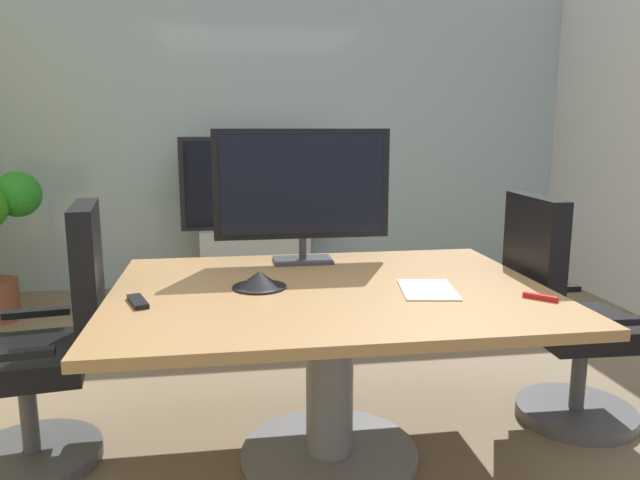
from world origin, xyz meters
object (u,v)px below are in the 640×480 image
object	(u,v)px
remote_control	(138,301)
office_chair_left	(49,359)
wall_display_unit	(255,241)
conference_phone	(259,281)
office_chair_right	(563,330)
conference_table	(329,331)
tv_monitor	(302,188)

from	to	relation	value
remote_control	office_chair_left	bearing A→B (deg)	128.35
wall_display_unit	conference_phone	xyz separation A→B (m)	(-0.10, -2.61, 0.34)
office_chair_right	wall_display_unit	world-z (taller)	wall_display_unit
conference_table	office_chair_left	size ratio (longest dim) A/B	1.61
tv_monitor	remote_control	bearing A→B (deg)	-138.78
remote_control	wall_display_unit	bearing A→B (deg)	59.61
conference_table	office_chair_right	world-z (taller)	office_chair_right
office_chair_left	tv_monitor	size ratio (longest dim) A/B	1.30
office_chair_left	tv_monitor	world-z (taller)	tv_monitor
tv_monitor	remote_control	world-z (taller)	tv_monitor
conference_table	wall_display_unit	bearing A→B (deg)	94.02
wall_display_unit	remote_control	bearing A→B (deg)	-101.33
conference_table	wall_display_unit	distance (m)	2.66
office_chair_right	remote_control	size ratio (longest dim) A/B	6.41
wall_display_unit	office_chair_left	bearing A→B (deg)	-110.94
conference_table	office_chair_left	bearing A→B (deg)	173.00
office_chair_left	tv_monitor	distance (m)	1.32
conference_table	conference_phone	world-z (taller)	conference_phone
office_chair_right	tv_monitor	size ratio (longest dim) A/B	1.30
tv_monitor	wall_display_unit	bearing A→B (deg)	93.61
office_chair_right	wall_display_unit	distance (m)	2.83
office_chair_left	remote_control	bearing A→B (deg)	49.64
tv_monitor	wall_display_unit	distance (m)	2.27
office_chair_left	wall_display_unit	distance (m)	2.69
office_chair_left	remote_control	distance (m)	0.57
office_chair_left	tv_monitor	xyz separation A→B (m)	(1.10, 0.35, 0.65)
tv_monitor	wall_display_unit	xyz separation A→B (m)	(-0.14, 2.16, -0.67)
conference_phone	wall_display_unit	bearing A→B (deg)	87.88
office_chair_left	office_chair_right	bearing A→B (deg)	82.52
office_chair_right	conference_phone	world-z (taller)	office_chair_right
office_chair_left	office_chair_right	xyz separation A→B (m)	(2.29, 0.01, 0.00)
tv_monitor	conference_phone	distance (m)	0.60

